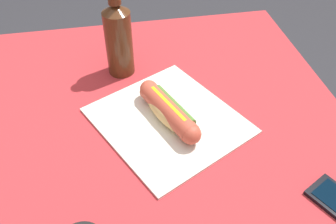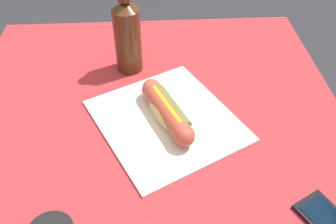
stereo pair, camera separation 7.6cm
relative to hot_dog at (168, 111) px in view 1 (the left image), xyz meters
name	(u,v)px [view 1 (the left image)]	position (x,y,z in m)	size (l,w,h in m)	color
dining_table	(158,172)	(0.03, -0.03, -0.18)	(1.02, 0.93, 0.78)	brown
paper_wrapper	(168,120)	(0.00, 0.00, -0.03)	(0.32, 0.30, 0.01)	silver
hot_dog	(168,111)	(0.00, 0.00, 0.00)	(0.21, 0.12, 0.05)	#DBB26B
soda_bottle	(119,38)	(-0.22, -0.09, 0.07)	(0.07, 0.07, 0.24)	#4C2814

